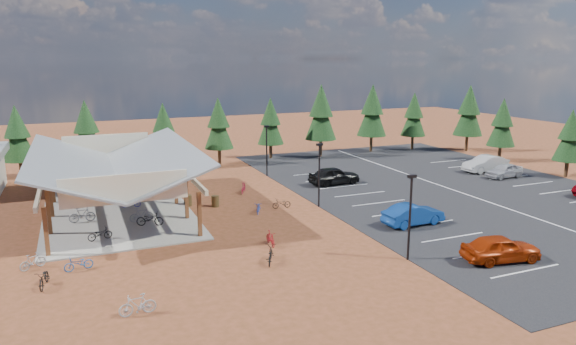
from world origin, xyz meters
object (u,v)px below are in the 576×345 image
(bike_13, at_px, (138,305))
(car_9, at_px, (485,164))
(bike_9, at_px, (33,261))
(car_0, at_px, (501,248))
(trash_bin_1, at_px, (188,200))
(bike_4, at_px, (150,219))
(bike_16, at_px, (282,203))
(bike_6, at_px, (131,202))
(bike_1, at_px, (82,215))
(bike_14, at_px, (259,207))
(bike_12, at_px, (270,255))
(bike_0, at_px, (100,234))
(bike_7, at_px, (132,187))
(trash_bin_0, at_px, (215,201))
(bike_8, at_px, (44,278))
(bike_10, at_px, (79,263))
(lamp_post_0, at_px, (410,211))
(bike_5, at_px, (142,215))
(lamp_post_2, at_px, (267,147))
(bike_11, at_px, (270,238))
(bike_2, at_px, (72,199))
(bike_pavilion, at_px, (114,163))
(car_4, at_px, (334,175))
(lamp_post_1, at_px, (319,170))
(car_8, at_px, (504,171))
(bike_3, at_px, (67,188))
(car_1, at_px, (413,214))

(bike_13, height_order, car_9, car_9)
(bike_9, distance_m, car_0, 26.79)
(trash_bin_1, distance_m, bike_4, 5.62)
(car_0, bearing_deg, bike_16, 37.55)
(bike_6, bearing_deg, trash_bin_1, -91.22)
(bike_1, relative_size, bike_14, 1.09)
(trash_bin_1, xyz_separation_m, bike_12, (1.94, -13.63, 0.04))
(bike_0, distance_m, bike_7, 12.52)
(bike_9, bearing_deg, bike_13, -177.94)
(bike_4, bearing_deg, bike_0, 136.60)
(trash_bin_0, xyz_separation_m, bike_14, (2.64, -2.95, -0.02))
(bike_6, distance_m, bike_8, 14.23)
(bike_1, bearing_deg, trash_bin_1, -79.46)
(bike_7, relative_size, bike_10, 0.96)
(lamp_post_0, height_order, bike_9, lamp_post_0)
(lamp_post_0, xyz_separation_m, bike_5, (-13.60, 13.20, -2.37))
(bike_10, distance_m, bike_12, 10.72)
(car_0, bearing_deg, lamp_post_2, 20.71)
(bike_0, height_order, bike_11, bike_11)
(bike_2, height_order, bike_9, bike_2)
(trash_bin_0, distance_m, bike_10, 13.98)
(trash_bin_0, distance_m, bike_5, 6.29)
(bike_pavilion, bearing_deg, bike_10, -104.64)
(bike_11, xyz_separation_m, car_4, (11.22, 12.80, 0.41))
(bike_1, distance_m, bike_6, 4.42)
(lamp_post_1, xyz_separation_m, bike_8, (-19.62, -7.83, -2.51))
(trash_bin_0, distance_m, bike_12, 12.53)
(bike_10, height_order, car_8, car_8)
(bike_8, height_order, car_4, car_4)
(lamp_post_1, relative_size, bike_6, 3.38)
(bike_3, xyz_separation_m, bike_8, (-0.97, -19.51, -0.12))
(bike_10, relative_size, bike_13, 0.91)
(bike_2, relative_size, bike_13, 1.02)
(lamp_post_0, distance_m, lamp_post_2, 24.00)
(lamp_post_2, height_order, bike_9, lamp_post_2)
(trash_bin_0, bearing_deg, car_9, 3.47)
(bike_4, bearing_deg, car_4, -51.21)
(bike_11, bearing_deg, bike_8, -172.88)
(lamp_post_0, height_order, car_9, lamp_post_0)
(trash_bin_1, xyz_separation_m, bike_8, (-10.02, -12.14, 0.02))
(lamp_post_0, height_order, bike_6, lamp_post_0)
(bike_10, distance_m, car_1, 22.10)
(bike_1, xyz_separation_m, bike_3, (-1.08, 8.99, -0.05))
(bike_pavilion, bearing_deg, lamp_post_1, -18.43)
(bike_10, height_order, bike_13, bike_13)
(bike_1, height_order, bike_7, bike_1)
(trash_bin_0, height_order, bike_7, bike_7)
(bike_14, xyz_separation_m, car_0, (9.83, -14.56, 0.38))
(bike_2, bearing_deg, bike_5, -127.63)
(car_8, bearing_deg, bike_10, -83.95)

